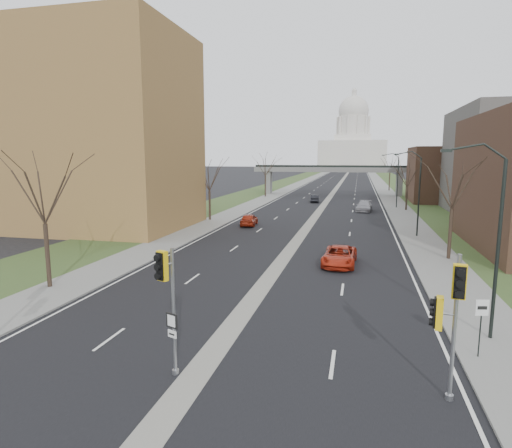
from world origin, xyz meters
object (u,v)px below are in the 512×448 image
at_px(signal_pole_right, 450,307).
at_px(speed_limit_sign, 481,318).
at_px(car_left_far, 315,198).
at_px(car_right_near, 339,256).
at_px(signal_pole_median, 167,289).
at_px(car_right_mid, 364,206).
at_px(car_left_near, 249,219).

bearing_deg(signal_pole_right, speed_limit_sign, 69.24).
relative_size(car_left_far, car_right_near, 0.79).
height_order(signal_pole_median, speed_limit_sign, signal_pole_median).
xyz_separation_m(signal_pole_right, car_right_near, (-4.29, 18.00, -2.61)).
relative_size(signal_pole_right, car_right_near, 0.98).
height_order(signal_pole_median, car_right_near, signal_pole_median).
height_order(signal_pole_right, car_right_mid, signal_pole_right).
height_order(speed_limit_sign, car_left_near, speed_limit_sign).
bearing_deg(signal_pole_median, signal_pole_right, 26.12).
bearing_deg(car_right_near, car_left_far, 100.58).
relative_size(speed_limit_sign, car_left_far, 0.59).
xyz_separation_m(signal_pole_right, car_right_mid, (-2.15, 52.35, -2.56)).
xyz_separation_m(car_left_near, car_right_near, (11.51, -16.95, -0.01)).
xyz_separation_m(car_left_near, car_left_far, (4.99, 29.07, -0.06)).
bearing_deg(car_right_mid, speed_limit_sign, -80.09).
bearing_deg(car_right_near, signal_pole_median, -103.66).
height_order(car_left_near, car_right_near, car_left_near).
xyz_separation_m(signal_pole_right, car_left_near, (-15.80, 34.94, -2.60)).
bearing_deg(car_right_near, car_right_mid, 88.95).
relative_size(speed_limit_sign, car_right_mid, 0.46).
xyz_separation_m(signal_pole_median, car_right_near, (5.41, 18.66, -2.71)).
bearing_deg(signal_pole_right, car_left_far, 107.13).
distance_m(car_right_near, car_right_mid, 34.42).
distance_m(speed_limit_sign, car_right_near, 15.71).
xyz_separation_m(car_left_far, car_right_mid, (8.66, -11.66, 0.09)).
xyz_separation_m(signal_pole_median, speed_limit_sign, (11.65, 4.28, -1.64)).
bearing_deg(car_right_near, car_left_near, 126.70).
distance_m(signal_pole_median, car_right_mid, 53.61).
bearing_deg(signal_pole_right, car_right_mid, 99.89).
bearing_deg(speed_limit_sign, car_right_near, 100.98).
bearing_deg(car_left_near, car_right_mid, -133.47).
xyz_separation_m(signal_pole_median, car_left_far, (-1.11, 64.67, -2.75)).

